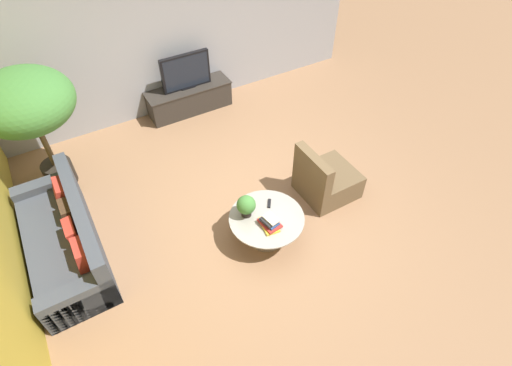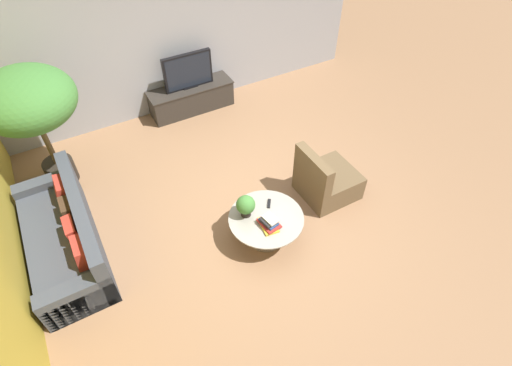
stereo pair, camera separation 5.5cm
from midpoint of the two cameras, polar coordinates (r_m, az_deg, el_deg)
ground_plane at (r=5.95m, az=1.27°, el=-3.86°), size 24.00×24.00×0.00m
back_wall_stone at (r=7.51m, az=-12.42°, el=20.72°), size 7.40×0.12×3.00m
media_console at (r=7.84m, az=-9.69°, el=11.84°), size 1.60×0.50×0.50m
television at (r=7.55m, az=-10.21°, el=15.37°), size 0.91×0.13×0.65m
coffee_table at (r=5.43m, az=1.22°, el=-5.75°), size 1.01×1.01×0.40m
couch_by_wall at (r=5.82m, az=-25.73°, el=-7.29°), size 0.84×2.14×0.84m
armchair_wicker at (r=6.08m, az=9.62°, el=0.40°), size 0.80×0.76×0.86m
potted_palm_tall at (r=6.26m, az=-30.13°, el=9.53°), size 1.30×1.30×1.92m
potted_plant_tabletop at (r=5.23m, az=-1.71°, el=-3.24°), size 0.26×0.26×0.33m
book_stack at (r=5.21m, az=1.65°, el=-5.65°), size 0.24×0.34×0.15m
remote_black at (r=5.49m, az=1.63°, el=-2.93°), size 0.12×0.15×0.02m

